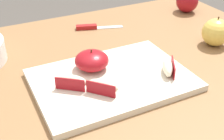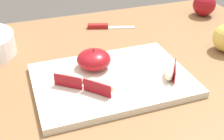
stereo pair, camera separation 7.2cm
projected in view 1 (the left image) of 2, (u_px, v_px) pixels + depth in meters
name	position (u px, v px, depth m)	size (l,w,h in m)	color
dining_table	(112.00, 105.00, 0.86)	(1.15, 0.84, 0.78)	brown
cutting_board	(112.00, 80.00, 0.74)	(0.38, 0.27, 0.02)	beige
apple_half_skin_up	(91.00, 60.00, 0.75)	(0.09, 0.09, 0.05)	maroon
apple_wedge_right	(72.00, 82.00, 0.68)	(0.07, 0.06, 0.03)	#F4EACC
apple_wedge_middle	(168.00, 67.00, 0.74)	(0.06, 0.08, 0.03)	#F4EACC
apple_wedge_near_knife	(103.00, 86.00, 0.67)	(0.07, 0.07, 0.03)	#F4EACC
paring_knife	(90.00, 27.00, 1.02)	(0.16, 0.07, 0.01)	silver
whole_apple_red_delicious	(187.00, 1.00, 1.13)	(0.08, 0.08, 0.09)	maroon
whole_apple_golden	(216.00, 32.00, 0.89)	(0.08, 0.08, 0.09)	#DBBC51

